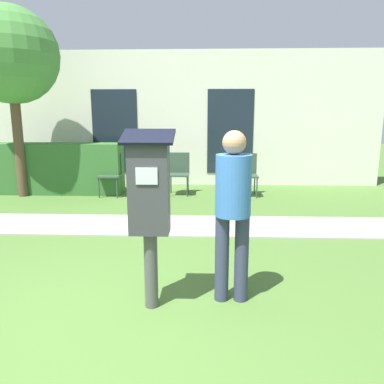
{
  "coord_description": "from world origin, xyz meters",
  "views": [
    {
      "loc": [
        0.84,
        -2.67,
        1.71
      ],
      "look_at": [
        0.71,
        0.52,
        1.05
      ],
      "focal_mm": 35.0,
      "sensor_mm": 36.0,
      "label": 1
    }
  ],
  "objects": [
    {
      "name": "ground_plane",
      "position": [
        0.0,
        0.0,
        0.0
      ],
      "size": [
        40.0,
        40.0,
        0.0
      ],
      "primitive_type": "plane",
      "color": "#476B2D"
    },
    {
      "name": "sidewalk",
      "position": [
        0.0,
        2.95,
        0.01
      ],
      "size": [
        12.0,
        1.1,
        0.02
      ],
      "color": "#A3A099",
      "rests_on": "ground"
    },
    {
      "name": "building_facade",
      "position": [
        0.0,
        6.6,
        1.6
      ],
      "size": [
        10.0,
        0.26,
        3.2
      ],
      "color": "silver",
      "rests_on": "ground"
    },
    {
      "name": "parking_meter",
      "position": [
        0.35,
        0.45,
        1.02
      ],
      "size": [
        0.44,
        0.31,
        1.59
      ],
      "color": "#4C4C4C",
      "rests_on": "ground"
    },
    {
      "name": "hedge_row",
      "position": [
        -2.49,
        5.35,
        0.55
      ],
      "size": [
        2.94,
        0.6,
        1.1
      ],
      "color": "#33662D",
      "rests_on": "ground"
    },
    {
      "name": "outdoor_chair_left",
      "position": [
        -1.21,
        5.17,
        0.53
      ],
      "size": [
        0.44,
        0.44,
        0.9
      ],
      "rotation": [
        0.0,
        0.0,
        0.22
      ],
      "color": "#334738",
      "rests_on": "ground"
    },
    {
      "name": "person_standing",
      "position": [
        1.07,
        0.6,
        0.93
      ],
      "size": [
        0.32,
        0.32,
        1.58
      ],
      "rotation": [
        0.0,
        0.0,
        -0.51
      ],
      "color": "#333851",
      "rests_on": "ground"
    },
    {
      "name": "outdoor_chair_right",
      "position": [
        1.69,
        5.27,
        0.53
      ],
      "size": [
        0.44,
        0.44,
        0.9
      ],
      "rotation": [
        0.0,
        0.0,
        0.24
      ],
      "color": "#334738",
      "rests_on": "ground"
    },
    {
      "name": "outdoor_chair_middle",
      "position": [
        0.24,
        5.36,
        0.53
      ],
      "size": [
        0.44,
        0.44,
        0.9
      ],
      "rotation": [
        0.0,
        0.0,
        -0.03
      ],
      "color": "#334738",
      "rests_on": "ground"
    },
    {
      "name": "tree",
      "position": [
        -3.08,
        5.02,
        2.84
      ],
      "size": [
        1.9,
        1.9,
        3.82
      ],
      "color": "brown",
      "rests_on": "ground"
    }
  ]
}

